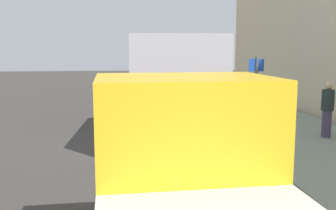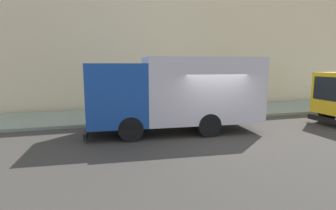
{
  "view_description": "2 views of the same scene",
  "coord_description": "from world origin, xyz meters",
  "px_view_note": "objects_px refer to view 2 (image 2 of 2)",
  "views": [
    {
      "loc": [
        -0.43,
        -11.12,
        2.82
      ],
      "look_at": [
        0.81,
        -1.05,
        1.35
      ],
      "focal_mm": 41.47,
      "sensor_mm": 36.0,
      "label": 1
    },
    {
      "loc": [
        -9.4,
        4.58,
        2.88
      ],
      "look_at": [
        0.69,
        1.76,
        1.26
      ],
      "focal_mm": 28.17,
      "sensor_mm": 36.0,
      "label": 2
    }
  ],
  "objects_px": {
    "pedestrian_third": "(136,102)",
    "traffic_cone_orange": "(106,115)",
    "large_utility_truck": "(176,91)",
    "pedestrian_walking": "(134,100)",
    "pedestrian_standing": "(176,95)",
    "street_sign_post": "(193,89)"
  },
  "relations": [
    {
      "from": "pedestrian_third",
      "to": "traffic_cone_orange",
      "type": "height_order",
      "value": "pedestrian_third"
    },
    {
      "from": "large_utility_truck",
      "to": "pedestrian_walking",
      "type": "bearing_deg",
      "value": 28.88
    },
    {
      "from": "large_utility_truck",
      "to": "pedestrian_third",
      "type": "xyz_separation_m",
      "value": [
        2.41,
        1.38,
        -0.75
      ]
    },
    {
      "from": "large_utility_truck",
      "to": "traffic_cone_orange",
      "type": "height_order",
      "value": "large_utility_truck"
    },
    {
      "from": "pedestrian_standing",
      "to": "large_utility_truck",
      "type": "bearing_deg",
      "value": 1.8
    },
    {
      "from": "large_utility_truck",
      "to": "pedestrian_standing",
      "type": "height_order",
      "value": "large_utility_truck"
    },
    {
      "from": "pedestrian_walking",
      "to": "street_sign_post",
      "type": "relative_size",
      "value": 0.71
    },
    {
      "from": "street_sign_post",
      "to": "pedestrian_walking",
      "type": "bearing_deg",
      "value": 77.62
    },
    {
      "from": "large_utility_truck",
      "to": "pedestrian_walking",
      "type": "height_order",
      "value": "large_utility_truck"
    },
    {
      "from": "pedestrian_walking",
      "to": "street_sign_post",
      "type": "height_order",
      "value": "street_sign_post"
    },
    {
      "from": "traffic_cone_orange",
      "to": "pedestrian_third",
      "type": "bearing_deg",
      "value": -77.12
    },
    {
      "from": "pedestrian_standing",
      "to": "traffic_cone_orange",
      "type": "xyz_separation_m",
      "value": [
        -2.51,
        4.29,
        -0.54
      ]
    },
    {
      "from": "pedestrian_walking",
      "to": "pedestrian_third",
      "type": "xyz_separation_m",
      "value": [
        -0.5,
        0.01,
        -0.06
      ]
    },
    {
      "from": "traffic_cone_orange",
      "to": "pedestrian_walking",
      "type": "bearing_deg",
      "value": -60.66
    },
    {
      "from": "pedestrian_standing",
      "to": "pedestrian_third",
      "type": "height_order",
      "value": "pedestrian_standing"
    },
    {
      "from": "pedestrian_third",
      "to": "street_sign_post",
      "type": "distance_m",
      "value": 3.07
    },
    {
      "from": "traffic_cone_orange",
      "to": "street_sign_post",
      "type": "relative_size",
      "value": 0.29
    },
    {
      "from": "large_utility_truck",
      "to": "pedestrian_third",
      "type": "relative_size",
      "value": 4.5
    },
    {
      "from": "pedestrian_third",
      "to": "street_sign_post",
      "type": "relative_size",
      "value": 0.67
    },
    {
      "from": "large_utility_truck",
      "to": "pedestrian_third",
      "type": "height_order",
      "value": "large_utility_truck"
    },
    {
      "from": "street_sign_post",
      "to": "pedestrian_standing",
      "type": "bearing_deg",
      "value": 4.44
    },
    {
      "from": "pedestrian_standing",
      "to": "traffic_cone_orange",
      "type": "bearing_deg",
      "value": -40.3
    }
  ]
}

